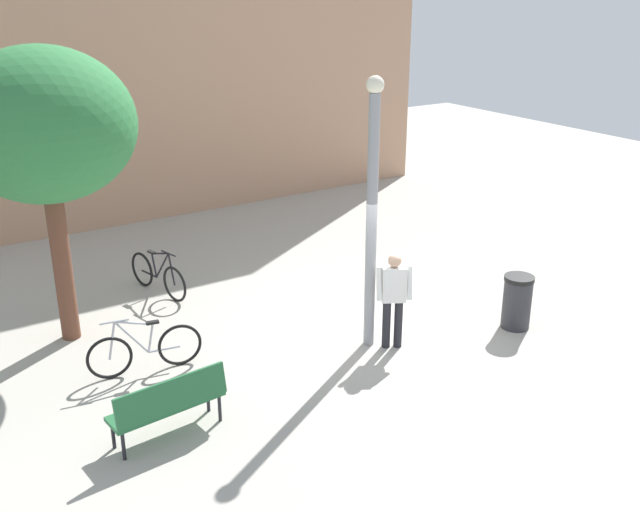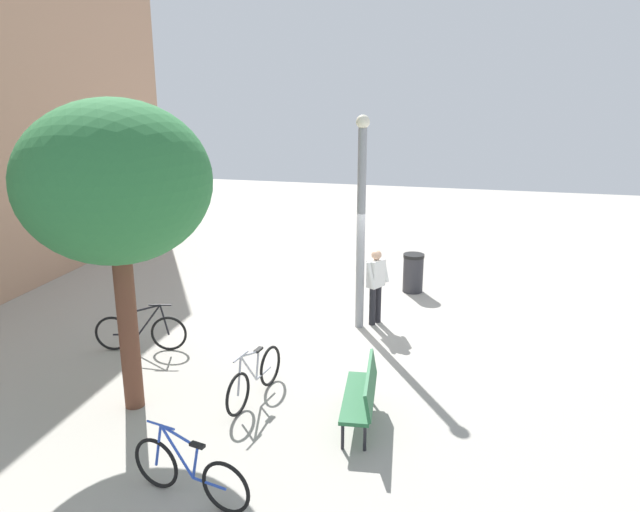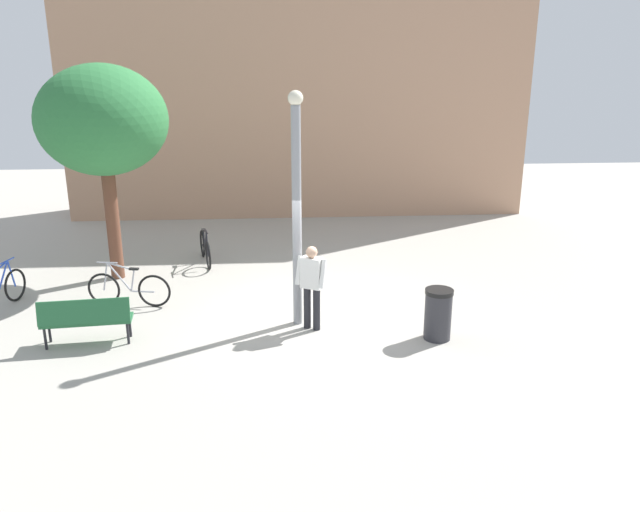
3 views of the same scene
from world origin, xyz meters
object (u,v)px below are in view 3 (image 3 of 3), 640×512
(bicycle_black, at_px, (205,249))
(trash_bin, at_px, (438,314))
(lamppost, at_px, (297,204))
(plaza_tree, at_px, (103,121))
(park_bench, at_px, (86,317))
(bicycle_silver, at_px, (129,289))
(person_by_lamppost, at_px, (312,282))

(bicycle_black, height_order, trash_bin, trash_bin)
(bicycle_black, distance_m, trash_bin, 6.82)
(lamppost, bearing_deg, plaza_tree, 144.52)
(lamppost, bearing_deg, park_bench, -169.10)
(plaza_tree, bearing_deg, bicycle_silver, -70.15)
(person_by_lamppost, distance_m, trash_bin, 2.44)
(park_bench, bearing_deg, bicycle_black, 70.54)
(person_by_lamppost, distance_m, park_bench, 4.18)
(bicycle_silver, bearing_deg, trash_bin, -18.55)
(person_by_lamppost, bearing_deg, plaza_tree, 143.51)
(lamppost, height_order, trash_bin, lamppost)
(bicycle_black, bearing_deg, plaza_tree, -154.13)
(person_by_lamppost, distance_m, bicycle_black, 4.96)
(bicycle_black, xyz_separation_m, trash_bin, (4.79, -4.86, 0.11))
(park_bench, relative_size, bicycle_black, 0.92)
(lamppost, relative_size, bicycle_silver, 2.51)
(plaza_tree, bearing_deg, person_by_lamppost, -36.49)
(lamppost, bearing_deg, person_by_lamppost, -49.56)
(person_by_lamppost, relative_size, park_bench, 1.02)
(trash_bin, bearing_deg, lamppost, 160.62)
(plaza_tree, distance_m, bicycle_black, 3.96)
(person_by_lamppost, xyz_separation_m, bicycle_silver, (-3.79, 1.45, -0.58))
(lamppost, distance_m, bicycle_silver, 4.23)
(person_by_lamppost, xyz_separation_m, park_bench, (-4.13, -0.44, -0.42))
(person_by_lamppost, xyz_separation_m, plaza_tree, (-4.46, 3.30, 2.71))
(plaza_tree, distance_m, bicycle_silver, 3.83)
(park_bench, xyz_separation_m, bicycle_black, (1.66, 4.70, -0.16))
(plaza_tree, height_order, bicycle_silver, plaza_tree)
(bicycle_silver, bearing_deg, plaza_tree, 109.85)
(bicycle_black, bearing_deg, person_by_lamppost, -59.85)
(person_by_lamppost, bearing_deg, park_bench, -173.92)
(person_by_lamppost, height_order, bicycle_silver, person_by_lamppost)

